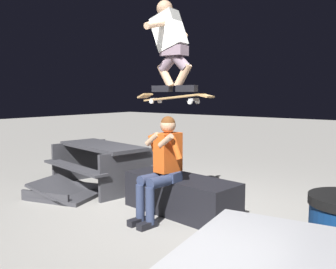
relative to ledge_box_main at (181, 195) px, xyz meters
name	(u,v)px	position (x,y,z in m)	size (l,w,h in m)	color
ground_plane	(185,215)	(-0.10, 0.03, -0.25)	(40.00, 40.00, 0.00)	gray
ledge_box_main	(181,195)	(0.00, 0.00, 0.00)	(1.64, 0.61, 0.50)	black
person_sitting_on_ledge	(162,163)	(0.03, 0.36, 0.49)	(0.60, 0.77, 1.33)	#2D3856
skateboard	(174,98)	(-0.08, 0.26, 1.32)	(1.03, 0.28, 0.13)	#AD8451
skater_airborne	(170,42)	(-0.02, 0.27, 2.01)	(0.63, 0.89, 1.12)	black
kicker_ramp	(66,194)	(1.87, 0.48, -0.19)	(1.13, 1.03, 0.35)	#38383D
picnic_table_back	(102,159)	(1.89, -0.31, 0.25)	(1.90, 1.60, 0.75)	#38383D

